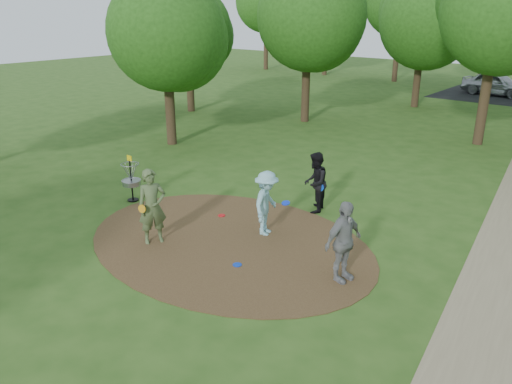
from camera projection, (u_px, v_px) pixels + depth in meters
The scene contains 12 objects.
ground at pixel (228, 242), 13.52m from camera, with size 100.00×100.00×0.00m, color #2D5119.
dirt_clearing at pixel (228, 242), 13.51m from camera, with size 8.40×8.40×0.02m, color #47301C.
footpath at pixel (504, 293), 11.10m from camera, with size 2.00×40.00×0.01m, color #8C7A5B.
player_observer_with_disc at pixel (152, 207), 13.15m from camera, with size 0.78×0.89×2.06m.
player_throwing_with_disc at pixel (266, 203), 13.69m from camera, with size 1.23×1.34×1.83m.
player_walking_with_disc at pixel (315, 183), 15.23m from camera, with size 1.01×1.12×1.89m.
player_waiting_with_disc at pixel (343, 242), 11.30m from camera, with size 0.69×1.22×1.96m.
disc_ground_blue at pixel (237, 265), 12.26m from camera, with size 0.22×0.22×0.02m, color #0B35C6.
disc_ground_red at pixel (222, 215), 15.16m from camera, with size 0.22×0.22×0.02m, color red.
car_left at pixel (497, 84), 35.68m from camera, with size 1.89×4.71×1.60m, color #9FA2A7.
disc_golf_basket at pixel (131, 175), 16.11m from camera, with size 0.63×0.63×1.54m.
tree_ring at pixel (437, 32), 17.25m from camera, with size 37.40×45.61×8.68m.
Camera 1 is at (8.33, -8.94, 5.98)m, focal length 35.00 mm.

